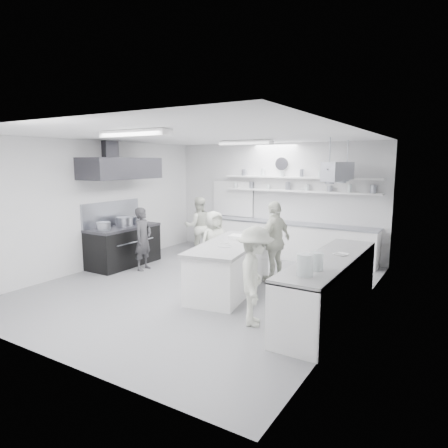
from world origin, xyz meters
The scene contains 27 objects.
floor centered at (0.00, 0.00, -0.01)m, with size 6.00×7.00×0.02m, color #9C9DA1.
ceiling centered at (0.00, 0.00, 3.01)m, with size 6.00×7.00×0.02m, color white.
wall_back centered at (0.00, 3.50, 1.50)m, with size 6.00×0.04×3.00m, color silver.
wall_front centered at (0.00, -3.50, 1.50)m, with size 6.00×0.04×3.00m, color silver.
wall_left centered at (-3.00, 0.00, 1.50)m, with size 0.04×7.00×3.00m, color silver.
wall_right centered at (3.00, 0.00, 1.50)m, with size 0.04×7.00×3.00m, color silver.
stove centered at (-2.60, 0.40, 0.45)m, with size 0.80×1.80×0.90m, color black.
exhaust_hood centered at (-2.60, 0.40, 2.35)m, with size 0.85×2.00×0.50m, color #333237.
back_counter centered at (0.30, 3.20, 0.46)m, with size 5.00×0.60×0.92m, color white.
shelf_lower centered at (0.70, 3.37, 1.75)m, with size 4.20×0.26×0.04m, color white.
shelf_upper centered at (0.70, 3.37, 2.10)m, with size 4.20×0.26×0.04m, color white.
pass_through_window centered at (-1.30, 3.48, 1.45)m, with size 1.30×0.04×1.00m, color black.
wall_clock centered at (0.20, 3.46, 2.45)m, with size 0.32×0.32×0.05m, color white.
right_counter centered at (2.65, -0.20, 0.47)m, with size 0.74×3.30×0.94m, color white.
pot_rack centered at (2.00, 2.40, 2.30)m, with size 0.30×1.60×0.40m, color #9699A4.
light_fixture_front centered at (0.00, -1.80, 2.94)m, with size 1.30×0.25×0.10m, color white.
light_fixture_rear centered at (0.00, 1.80, 2.94)m, with size 1.30×0.25×0.10m, color white.
prep_island centered at (0.58, 0.11, 0.45)m, with size 0.90×2.43×0.89m, color white.
stove_pot centered at (-2.60, 0.46, 1.04)m, with size 0.41×0.41×0.27m, color #9699A4.
cook_stove centered at (-1.90, 0.34, 0.73)m, with size 0.53×0.35×1.46m, color #333335.
cook_back centered at (-1.65, 2.24, 0.78)m, with size 0.76×0.59×1.57m, color silver.
cook_island_left centered at (-0.33, 0.95, 0.71)m, with size 0.69×0.45×1.42m, color silver.
cook_island_right centered at (1.08, 1.12, 0.85)m, with size 1.00×0.42×1.70m, color silver.
cook_right centered at (1.77, -1.15, 0.77)m, with size 1.00×0.58×1.55m, color silver.
bowl_island_a centered at (0.67, -0.22, 0.92)m, with size 0.23×0.23×0.06m, color #9699A4.
bowl_island_b centered at (0.50, 0.04, 0.92)m, with size 0.18×0.18×0.06m, color white.
bowl_right centered at (2.73, 0.09, 0.97)m, with size 0.24×0.24×0.06m, color white.
Camera 1 is at (4.43, -6.43, 2.52)m, focal length 31.88 mm.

